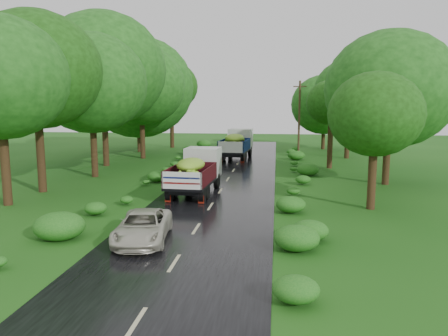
% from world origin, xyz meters
% --- Properties ---
extents(ground, '(120.00, 120.00, 0.00)m').
position_xyz_m(ground, '(0.00, 0.00, 0.00)').
color(ground, '#164B10').
rests_on(ground, ground).
extents(road, '(6.50, 80.00, 0.02)m').
position_xyz_m(road, '(0.00, 5.00, 0.01)').
color(road, black).
rests_on(road, ground).
extents(road_lines, '(0.12, 69.60, 0.00)m').
position_xyz_m(road_lines, '(0.00, 6.00, 0.02)').
color(road_lines, '#BFB78C').
rests_on(road_lines, road).
extents(truck_near, '(2.41, 6.06, 2.50)m').
position_xyz_m(truck_near, '(-1.31, 11.23, 1.42)').
color(truck_near, black).
rests_on(truck_near, ground).
extents(truck_far, '(2.77, 6.61, 2.71)m').
position_xyz_m(truck_far, '(-0.37, 27.24, 1.53)').
color(truck_far, black).
rests_on(truck_far, ground).
extents(car, '(2.37, 4.27, 1.13)m').
position_xyz_m(car, '(-1.73, 2.15, 0.59)').
color(car, beige).
rests_on(car, road).
extents(utility_pole, '(1.27, 0.33, 7.32)m').
position_xyz_m(utility_pole, '(5.43, 29.19, 3.77)').
color(utility_pole, '#382616').
rests_on(utility_pole, ground).
extents(trees_left, '(6.58, 33.03, 9.98)m').
position_xyz_m(trees_left, '(-10.32, 22.29, 6.95)').
color(trees_left, black).
rests_on(trees_left, ground).
extents(trees_right, '(6.24, 31.69, 7.94)m').
position_xyz_m(trees_right, '(9.24, 23.53, 5.54)').
color(trees_right, black).
rests_on(trees_right, ground).
extents(shrubs, '(11.90, 44.00, 0.70)m').
position_xyz_m(shrubs, '(0.00, 14.00, 0.35)').
color(shrubs, '#155C17').
rests_on(shrubs, ground).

